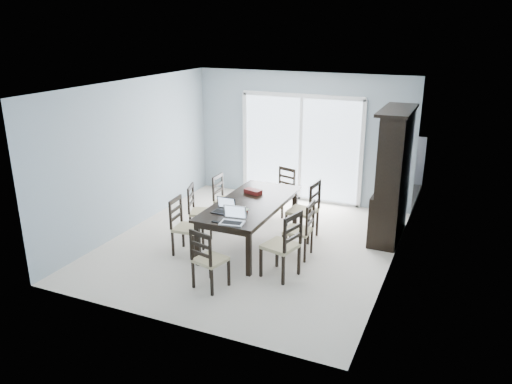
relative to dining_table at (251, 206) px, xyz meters
The scene contains 24 objects.
floor 0.67m from the dining_table, ahead, with size 5.00×5.00×0.00m, color beige.
ceiling 1.93m from the dining_table, ahead, with size 5.00×5.00×0.00m, color white.
back_wall 2.58m from the dining_table, 90.00° to the left, with size 4.50×0.02×2.60m, color #8E9FAA.
wall_left 2.34m from the dining_table, behind, with size 0.02×5.00×2.60m, color #8E9FAA.
wall_right 2.34m from the dining_table, ahead, with size 0.02×5.00×2.60m, color #8E9FAA.
balcony 3.57m from the dining_table, 90.00° to the left, with size 4.50×2.00×0.10m, color gray.
railing 4.50m from the dining_table, 90.00° to the left, with size 4.50×0.06×1.10m, color #99999E.
dining_table is the anchor object (origin of this frame).
china_hutch 2.41m from the dining_table, 31.71° to the left, with size 0.50×1.38×2.20m.
sliding_door 2.51m from the dining_table, 90.00° to the left, with size 2.52×0.05×2.18m.
chair_left_near 1.12m from the dining_table, 141.01° to the right, with size 0.44×0.43×1.05m.
chair_left_mid 1.01m from the dining_table, behind, with size 0.50×0.49×1.03m.
chair_left_far 1.16m from the dining_table, 140.45° to the left, with size 0.40×0.39×1.02m.
chair_right_near 1.26m from the dining_table, 42.26° to the right, with size 0.54×0.53×1.16m.
chair_right_mid 0.95m from the dining_table, ahead, with size 0.41×0.40×1.05m.
chair_right_far 0.98m from the dining_table, 36.94° to the left, with size 0.49×0.48×1.18m.
chair_end_near 1.60m from the dining_table, 88.00° to the right, with size 0.47×0.48×1.02m.
chair_end_far 1.60m from the dining_table, 90.99° to the left, with size 0.48×0.49×1.02m.
laptop_dark 0.65m from the dining_table, 107.36° to the right, with size 0.31×0.22×0.21m.
laptop_silver 0.97m from the dining_table, 81.85° to the right, with size 0.37×0.29×0.24m.
book_stack 0.49m from the dining_table, 87.43° to the right, with size 0.27×0.22×0.04m.
cell_phone 1.01m from the dining_table, 95.68° to the right, with size 0.12×0.06×0.01m, color black.
game_box 0.43m from the dining_table, 108.47° to the left, with size 0.29×0.15×0.07m, color #501310.
hot_tub 3.45m from the dining_table, 97.01° to the left, with size 1.91×1.75×0.90m.
Camera 1 is at (3.12, -6.90, 3.48)m, focal length 35.00 mm.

